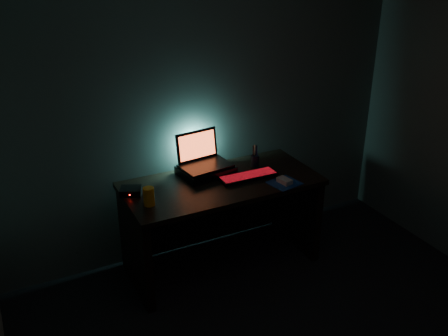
# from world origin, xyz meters

# --- Properties ---
(room) EXTENTS (3.50, 4.00, 2.50)m
(room) POSITION_xyz_m (0.00, 0.00, 1.25)
(room) COLOR black
(room) RESTS_ON ground
(desk) EXTENTS (1.50, 0.70, 0.75)m
(desk) POSITION_xyz_m (0.00, 1.67, 0.49)
(desk) COLOR black
(desk) RESTS_ON ground
(riser) EXTENTS (0.43, 0.35, 0.06)m
(riser) POSITION_xyz_m (-0.05, 1.80, 0.78)
(riser) COLOR black
(riser) RESTS_ON desk
(laptop) EXTENTS (0.41, 0.33, 0.26)m
(laptop) POSITION_xyz_m (-0.06, 1.85, 0.87)
(laptop) COLOR black
(laptop) RESTS_ON riser
(keyboard) EXTENTS (0.46, 0.15, 0.03)m
(keyboard) POSITION_xyz_m (0.21, 1.58, 0.76)
(keyboard) COLOR black
(keyboard) RESTS_ON desk
(mousepad) EXTENTS (0.25, 0.24, 0.00)m
(mousepad) POSITION_xyz_m (0.41, 1.38, 0.75)
(mousepad) COLOR navy
(mousepad) RESTS_ON desk
(mouse) EXTENTS (0.09, 0.13, 0.03)m
(mouse) POSITION_xyz_m (0.41, 1.38, 0.77)
(mouse) COLOR gray
(mouse) RESTS_ON mousepad
(pen_cup) EXTENTS (0.07, 0.07, 0.10)m
(pen_cup) POSITION_xyz_m (0.36, 1.75, 0.80)
(pen_cup) COLOR black
(pen_cup) RESTS_ON desk
(juice_glass) EXTENTS (0.10, 0.10, 0.13)m
(juice_glass) POSITION_xyz_m (-0.61, 1.51, 0.82)
(juice_glass) COLOR orange
(juice_glass) RESTS_ON desk
(router) EXTENTS (0.18, 0.17, 0.05)m
(router) POSITION_xyz_m (-0.68, 1.72, 0.77)
(router) COLOR black
(router) RESTS_ON desk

